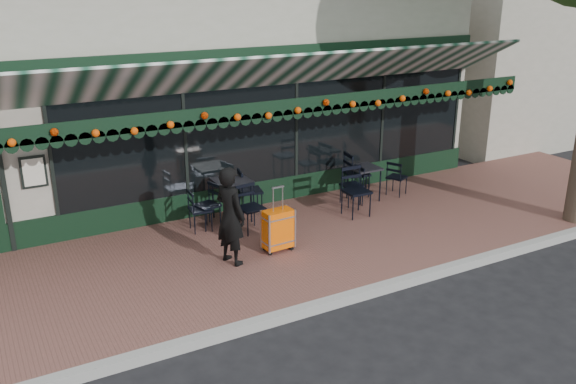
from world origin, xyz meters
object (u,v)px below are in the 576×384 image
cafe_table_a (364,170)px  chair_b_left (207,206)px  chair_a_front (356,192)px  chair_solo (200,210)px  cafe_table_b (231,184)px  chair_b_front (251,209)px  chair_a_extra (397,178)px  chair_a_left (352,186)px  chair_a_right (357,174)px  woman (230,216)px  suitcase (278,230)px  chair_b_right (250,191)px

cafe_table_a → chair_b_left: 3.45m
chair_a_front → chair_solo: bearing=167.0°
chair_a_front → chair_b_left: chair_a_front is taller
chair_b_left → cafe_table_b: bearing=85.7°
cafe_table_a → chair_b_front: (-2.80, -0.39, -0.21)m
cafe_table_b → chair_solo: size_ratio=1.04×
chair_b_front → chair_a_extra: bearing=-1.0°
cafe_table_a → chair_a_left: (-0.38, -0.11, -0.25)m
chair_a_right → chair_b_front: 2.92m
woman → chair_a_extra: (4.48, 1.35, -0.44)m
chair_a_left → chair_b_front: chair_b_front is taller
chair_a_left → chair_solo: (-3.23, 0.21, -0.01)m
cafe_table_a → chair_b_front: chair_b_front is taller
cafe_table_b → chair_a_left: (2.50, -0.40, -0.33)m
chair_a_extra → cafe_table_a: bearing=59.6°
cafe_table_b → chair_a_extra: (3.71, -0.36, -0.36)m
suitcase → chair_a_left: size_ratio=1.42×
suitcase → woman: bearing=179.0°
chair_a_left → cafe_table_b: bearing=-95.7°
chair_a_right → woman: bearing=124.5°
cafe_table_a → chair_b_left: chair_b_left is taller
cafe_table_a → chair_solo: (-3.60, 0.10, -0.26)m
cafe_table_a → chair_a_front: size_ratio=0.74×
chair_a_right → chair_b_left: size_ratio=1.15×
chair_a_front → chair_b_left: bearing=164.6°
chair_solo → chair_a_left: bearing=-89.4°
chair_a_left → chair_solo: 3.23m
cafe_table_a → woman: bearing=-158.7°
chair_b_right → chair_solo: size_ratio=1.16×
suitcase → chair_solo: size_ratio=1.45×
chair_a_right → chair_a_front: (-0.68, -0.96, 0.00)m
chair_a_right → chair_a_extra: size_ratio=1.27×
chair_a_right → chair_a_extra: chair_a_right is taller
cafe_table_b → chair_b_front: bearing=-83.3°
suitcase → chair_b_left: 1.71m
woman → chair_a_right: 4.08m
suitcase → chair_b_right: bearing=76.0°
chair_solo → chair_b_right: bearing=-69.4°
suitcase → chair_a_front: size_ratio=1.18×
chair_b_right → chair_b_front: 0.92m
woman → chair_b_front: (0.85, 1.03, -0.38)m
cafe_table_b → chair_b_front: size_ratio=0.93×
chair_a_front → cafe_table_b: bearing=158.4°
chair_b_right → woman: bearing=159.1°
chair_a_front → suitcase: bearing=-159.5°
cafe_table_a → cafe_table_b: size_ratio=0.88×
woman → chair_b_right: bearing=-52.6°
cafe_table_b → chair_a_right: size_ratio=0.85×
woman → chair_solo: (0.05, 1.52, -0.42)m
woman → cafe_table_b: (0.77, 1.71, -0.08)m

